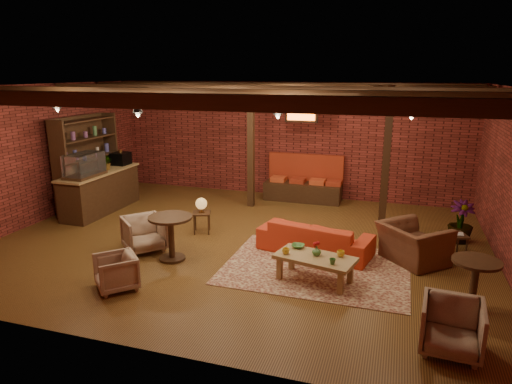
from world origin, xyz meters
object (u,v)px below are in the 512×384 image
(armchair_a, at_px, (144,232))
(coffee_table, at_px, (315,259))
(armchair_right, at_px, (414,237))
(round_table_left, at_px, (171,230))
(armchair_far, at_px, (452,325))
(plant_tall, at_px, (466,180))
(side_table_book, at_px, (454,236))
(round_table_right, at_px, (475,277))
(armchair_b, at_px, (116,270))
(side_table_lamp, at_px, (201,206))
(sofa, at_px, (315,237))

(armchair_a, bearing_deg, coffee_table, -53.37)
(coffee_table, relative_size, armchair_right, 1.28)
(round_table_left, distance_m, armchair_far, 5.05)
(round_table_left, xyz_separation_m, plant_tall, (5.32, 2.64, 0.75))
(side_table_book, bearing_deg, round_table_right, -88.04)
(armchair_a, height_order, armchair_b, armchair_a)
(armchair_a, relative_size, round_table_right, 0.95)
(armchair_right, height_order, armchair_far, armchair_right)
(coffee_table, height_order, side_table_lamp, side_table_lamp)
(armchair_a, relative_size, armchair_far, 1.02)
(sofa, height_order, side_table_book, sofa)
(side_table_lamp, distance_m, side_table_book, 5.19)
(coffee_table, xyz_separation_m, round_table_left, (-2.75, 0.10, 0.18))
(round_table_right, bearing_deg, side_table_book, 91.96)
(armchair_right, bearing_deg, armchair_a, 58.12)
(coffee_table, height_order, round_table_right, round_table_right)
(sofa, height_order, armchair_far, armchair_far)
(coffee_table, bearing_deg, side_table_book, 37.99)
(coffee_table, distance_m, side_table_book, 3.00)
(armchair_right, bearing_deg, armchair_b, 76.34)
(side_table_lamp, height_order, side_table_book, side_table_lamp)
(round_table_left, height_order, side_table_book, round_table_left)
(armchair_far, xyz_separation_m, plant_tall, (0.53, 4.22, 0.96))
(armchair_a, height_order, armchair_right, armchair_right)
(plant_tall, bearing_deg, round_table_right, -92.48)
(side_table_lamp, height_order, armchair_b, side_table_lamp)
(sofa, bearing_deg, round_table_left, 36.02)
(coffee_table, distance_m, side_table_lamp, 3.27)
(plant_tall, bearing_deg, coffee_table, -133.12)
(sofa, bearing_deg, side_table_book, -155.53)
(side_table_lamp, distance_m, plant_tall, 5.55)
(round_table_left, distance_m, armchair_right, 4.54)
(armchair_a, relative_size, plant_tall, 0.29)
(coffee_table, xyz_separation_m, armchair_far, (2.03, -1.49, -0.02))
(side_table_book, bearing_deg, armchair_b, -150.05)
(sofa, bearing_deg, armchair_b, 53.27)
(coffee_table, bearing_deg, sofa, 99.92)
(armchair_a, bearing_deg, armchair_right, -36.52)
(coffee_table, bearing_deg, round_table_left, 177.98)
(side_table_lamp, xyz_separation_m, side_table_book, (5.18, 0.21, -0.18))
(coffee_table, relative_size, side_table_lamp, 1.80)
(sofa, height_order, round_table_left, round_table_left)
(armchair_far, bearing_deg, plant_tall, 87.61)
(armchair_right, bearing_deg, round_table_left, 62.99)
(armchair_right, xyz_separation_m, round_table_right, (0.82, -1.64, 0.05))
(side_table_lamp, bearing_deg, round_table_right, -20.07)
(armchair_right, relative_size, side_table_book, 2.09)
(armchair_b, xyz_separation_m, armchair_far, (5.08, -0.21, 0.06))
(round_table_left, height_order, plant_tall, plant_tall)
(coffee_table, height_order, armchair_right, armchair_right)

